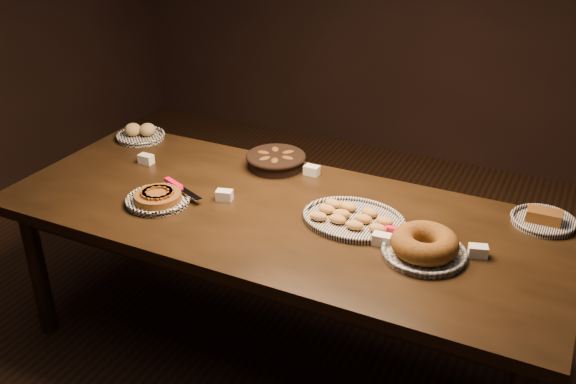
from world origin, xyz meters
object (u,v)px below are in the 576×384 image
at_px(apple_tart_plate, 158,198).
at_px(madeleine_platter, 353,218).
at_px(buffet_table, 278,225).
at_px(bundt_cake_plate, 424,246).

relative_size(apple_tart_plate, madeleine_platter, 0.76).
bearing_deg(buffet_table, bundt_cake_plate, -6.02).
xyz_separation_m(apple_tart_plate, bundt_cake_plate, (1.14, 0.10, 0.02)).
bearing_deg(apple_tart_plate, buffet_table, 32.41).
distance_m(buffet_table, apple_tart_plate, 0.53).
distance_m(madeleine_platter, bundt_cake_plate, 0.35).
distance_m(apple_tart_plate, madeleine_platter, 0.84).
bearing_deg(buffet_table, apple_tart_plate, -161.68).
bearing_deg(apple_tart_plate, bundt_cake_plate, 18.89).
bearing_deg(madeleine_platter, bundt_cake_plate, -23.01).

